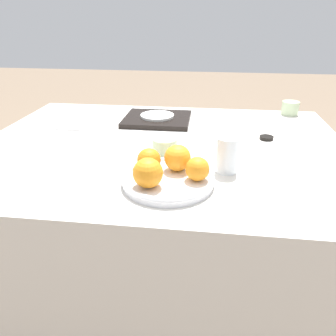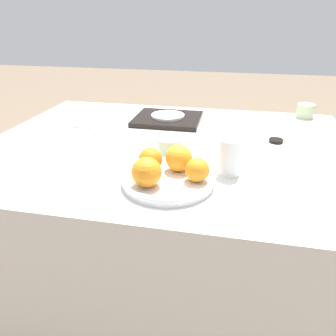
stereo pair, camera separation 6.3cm
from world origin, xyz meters
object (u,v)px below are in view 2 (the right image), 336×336
Objects in this scene: soy_dish at (276,141)px; napkin at (87,123)px; serving_tray at (168,119)px; cup_0 at (169,148)px; orange_2 at (197,170)px; orange_0 at (150,159)px; water_glass at (230,157)px; orange_3 at (179,158)px; side_plate at (168,116)px; cup_1 at (305,111)px; fruit_platter at (168,180)px; orange_1 at (147,172)px.

napkin is at bearing 175.25° from soy_dish.
cup_0 is (0.08, -0.38, 0.02)m from serving_tray.
orange_2 is 0.22m from cup_0.
serving_tray is (-0.20, 0.57, -0.04)m from orange_2.
water_glass reaches higher than orange_0.
orange_3 is 0.53× the size of side_plate.
napkin is at bearing 138.94° from orange_3.
orange_3 reaches higher than cup_1.
side_plate is at bearing 121.14° from water_glass.
orange_3 is (0.02, 0.05, 0.04)m from fruit_platter.
orange_2 is 0.85m from cup_1.
serving_tray is at bearing 96.20° from orange_0.
orange_1 is 1.21× the size of orange_2.
cup_1 is (0.48, 0.75, 0.02)m from fruit_platter.
orange_1 reaches higher than soy_dish.
soy_dish is (0.77, -0.06, 0.00)m from napkin.
cup_0 is (0.01, 0.24, -0.03)m from orange_1.
orange_3 is (0.08, 0.02, 0.00)m from orange_0.
orange_2 is 0.23× the size of serving_tray.
fruit_platter is at bearing -129.01° from soy_dish.
orange_2 is at bearing -121.39° from soy_dish.
orange_2 reaches higher than serving_tray.
fruit_platter is at bearing -45.91° from napkin.
cup_0 is at bearing 79.79° from orange_0.
serving_tray is at bearing 96.70° from orange_1.
napkin is at bearing 146.38° from cup_0.
orange_0 is 0.63× the size of water_glass.
orange_1 is 0.74× the size of water_glass.
orange_1 is at bearing -156.62° from orange_2.
orange_1 reaches higher than napkin.
orange_3 is at bearing 10.48° from orange_0.
cup_0 is at bearing -33.62° from napkin.
soy_dish reaches higher than napkin.
soy_dish is at bearing 50.87° from orange_1.
fruit_platter is at bearing -110.90° from orange_3.
water_glass is 2.09× the size of soy_dish.
side_plate reaches higher than napkin.
cup_1 reaches higher than napkin.
orange_0 is at bearing -136.88° from soy_dish.
cup_1 is at bearing 66.38° from soy_dish.
napkin is 0.77m from soy_dish.
fruit_platter is 0.19m from cup_0.
orange_2 is (0.08, -0.00, 0.04)m from fruit_platter.
water_glass reaches higher than orange_1.
napkin is (-0.61, 0.36, -0.05)m from water_glass.
side_plate is 0.39m from cup_0.
fruit_platter is at bearing -78.22° from serving_tray.
serving_tray is 0.35m from napkin.
napkin is (-0.40, 0.52, -0.06)m from orange_1.
orange_0 is 0.15m from cup_0.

